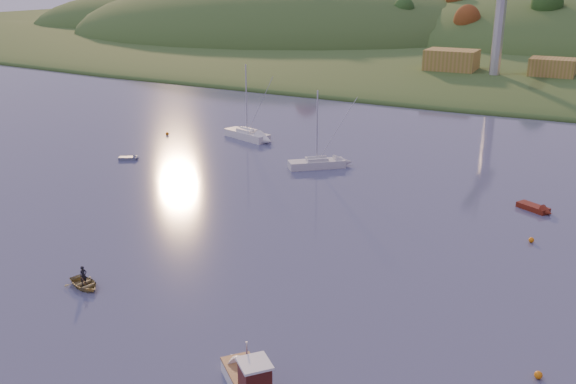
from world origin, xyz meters
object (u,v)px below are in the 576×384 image
at_px(fishing_boat, 245,375).
at_px(sailboat_near, 317,163).
at_px(red_tender, 539,210).
at_px(grey_dinghy, 132,158).
at_px(sailboat_far, 247,134).
at_px(canoe, 84,284).

bearing_deg(fishing_boat, sailboat_near, -29.07).
xyz_separation_m(red_tender, grey_dinghy, (-50.13, -3.85, -0.07)).
bearing_deg(grey_dinghy, sailboat_far, 33.92).
relative_size(sailboat_far, canoe, 3.39).
relative_size(canoe, grey_dinghy, 1.15).
xyz_separation_m(sailboat_far, canoe, (13.04, -46.72, -0.38)).
height_order(sailboat_near, sailboat_far, sailboat_far).
bearing_deg(sailboat_near, grey_dinghy, 158.55).
height_order(fishing_boat, sailboat_far, sailboat_far).
relative_size(fishing_boat, sailboat_near, 0.58).
relative_size(sailboat_near, red_tender, 2.44).
relative_size(fishing_boat, canoe, 1.75).
bearing_deg(grey_dinghy, red_tender, -26.89).
bearing_deg(fishing_boat, sailboat_far, -18.02).
bearing_deg(sailboat_near, canoe, -133.68).
height_order(fishing_boat, canoe, fishing_boat).
distance_m(fishing_boat, grey_dinghy, 52.17).
height_order(sailboat_near, red_tender, sailboat_near).
bearing_deg(sailboat_near, fishing_boat, -110.45).
distance_m(sailboat_near, sailboat_far, 17.82).
bearing_deg(sailboat_near, sailboat_far, 110.00).
distance_m(sailboat_far, canoe, 48.51).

